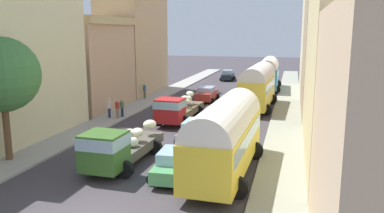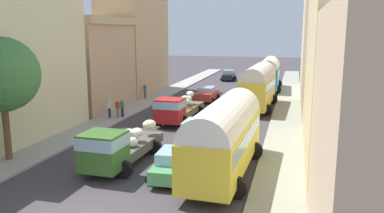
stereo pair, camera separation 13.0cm
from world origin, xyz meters
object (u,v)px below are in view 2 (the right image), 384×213
at_px(parked_bus_0, 225,134).
at_px(pedestrian_3, 122,107).
at_px(car_3, 195,131).
at_px(car_4, 254,79).
at_px(parked_bus_1, 258,84).
at_px(car_2, 174,164).
at_px(parked_bus_2, 269,72).
at_px(cargo_truck_0, 117,146).
at_px(car_1, 229,75).
at_px(pedestrian_2, 109,107).
at_px(cargo_truck_1, 177,108).
at_px(car_0, 207,94).
at_px(pedestrian_0, 145,90).
at_px(pedestrian_1, 118,108).

bearing_deg(parked_bus_0, pedestrian_3, 134.69).
bearing_deg(car_3, parked_bus_0, -61.34).
xyz_separation_m(parked_bus_0, car_4, (-2.21, 36.51, -1.41)).
bearing_deg(parked_bus_1, car_2, -96.85).
bearing_deg(parked_bus_2, car_4, 113.17).
bearing_deg(parked_bus_2, cargo_truck_0, -100.81).
height_order(car_1, pedestrian_2, pedestrian_2).
bearing_deg(cargo_truck_1, car_0, 89.14).
height_order(car_1, car_3, car_1).
xyz_separation_m(parked_bus_2, pedestrian_0, (-12.64, -10.56, -1.24)).
relative_size(car_2, car_4, 1.03).
bearing_deg(pedestrian_0, parked_bus_0, -58.51).
height_order(car_3, pedestrian_1, pedestrian_1).
xyz_separation_m(parked_bus_0, car_3, (-2.99, 5.47, -1.41)).
distance_m(car_2, pedestrian_3, 14.90).
relative_size(parked_bus_1, parked_bus_2, 1.05).
bearing_deg(pedestrian_2, car_0, 60.15).
bearing_deg(parked_bus_0, parked_bus_1, 89.95).
distance_m(car_0, car_2, 22.58).
bearing_deg(pedestrian_0, car_0, 6.43).
relative_size(car_0, car_3, 1.00).
relative_size(car_1, car_4, 1.07).
relative_size(car_3, car_4, 1.18).
height_order(car_0, pedestrian_0, pedestrian_0).
relative_size(car_1, pedestrian_3, 2.32).
height_order(car_0, pedestrian_3, pedestrian_3).
relative_size(parked_bus_1, pedestrian_2, 5.22).
height_order(parked_bus_2, car_0, parked_bus_2).
distance_m(parked_bus_1, car_0, 6.51).
bearing_deg(cargo_truck_0, parked_bus_0, 6.21).
height_order(parked_bus_0, pedestrian_3, parked_bus_0).
bearing_deg(car_3, pedestrian_0, 122.49).
bearing_deg(cargo_truck_0, pedestrian_2, 118.47).
xyz_separation_m(cargo_truck_0, pedestrian_3, (-5.03, 11.57, -0.25)).
bearing_deg(pedestrian_2, car_4, 69.92).
bearing_deg(car_0, car_2, -81.56).
xyz_separation_m(cargo_truck_1, pedestrian_0, (-6.61, 9.64, -0.14)).
xyz_separation_m(parked_bus_0, car_1, (-6.40, 39.52, -1.37)).
distance_m(cargo_truck_0, car_4, 37.32).
bearing_deg(car_3, parked_bus_2, 82.79).
bearing_deg(parked_bus_0, pedestrian_1, 136.53).
relative_size(car_4, pedestrian_2, 2.04).
distance_m(pedestrian_1, pedestrian_2, 0.73).
height_order(cargo_truck_0, pedestrian_2, cargo_truck_0).
height_order(parked_bus_2, cargo_truck_0, parked_bus_2).
bearing_deg(cargo_truck_0, car_0, 89.65).
height_order(parked_bus_2, pedestrian_2, parked_bus_2).
bearing_deg(parked_bus_2, parked_bus_1, -90.94).
relative_size(parked_bus_2, pedestrian_2, 4.95).
distance_m(parked_bus_2, cargo_truck_1, 21.11).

